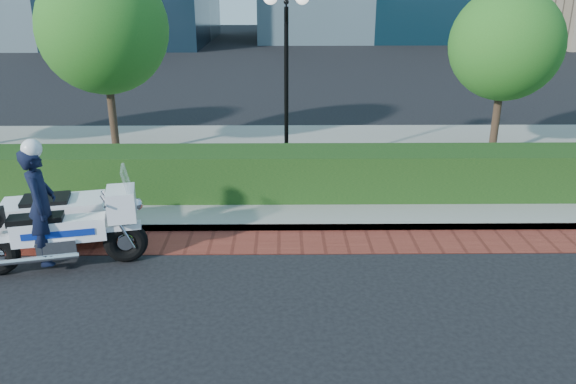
{
  "coord_description": "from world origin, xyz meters",
  "views": [
    {
      "loc": [
        0.91,
        -7.86,
        4.47
      ],
      "look_at": [
        1.0,
        1.48,
        1.0
      ],
      "focal_mm": 35.0,
      "sensor_mm": 36.0,
      "label": 1
    }
  ],
  "objects_px": {
    "lamppost": "(286,55)",
    "tree_c": "(506,45)",
    "police_motorcycle": "(55,217)",
    "tree_b": "(103,29)"
  },
  "relations": [
    {
      "from": "lamppost",
      "to": "tree_c",
      "type": "xyz_separation_m",
      "value": [
        5.5,
        1.3,
        0.09
      ]
    },
    {
      "from": "tree_c",
      "to": "police_motorcycle",
      "type": "xyz_separation_m",
      "value": [
        -9.45,
        -5.59,
        -2.28
      ]
    },
    {
      "from": "lamppost",
      "to": "tree_b",
      "type": "distance_m",
      "value": 4.71
    },
    {
      "from": "police_motorcycle",
      "to": "lamppost",
      "type": "bearing_deg",
      "value": 34.62
    },
    {
      "from": "tree_b",
      "to": "tree_c",
      "type": "distance_m",
      "value": 10.01
    },
    {
      "from": "tree_c",
      "to": "lamppost",
      "type": "bearing_deg",
      "value": -166.7
    },
    {
      "from": "lamppost",
      "to": "tree_c",
      "type": "distance_m",
      "value": 5.65
    },
    {
      "from": "lamppost",
      "to": "tree_b",
      "type": "relative_size",
      "value": 0.86
    },
    {
      "from": "lamppost",
      "to": "tree_b",
      "type": "height_order",
      "value": "tree_b"
    },
    {
      "from": "lamppost",
      "to": "police_motorcycle",
      "type": "bearing_deg",
      "value": -132.61
    }
  ]
}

